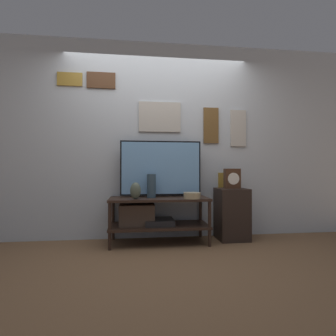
% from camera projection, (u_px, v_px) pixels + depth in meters
% --- Properties ---
extents(ground_plane, '(12.00, 12.00, 0.00)m').
position_uv_depth(ground_plane, '(161.00, 250.00, 3.03)').
color(ground_plane, brown).
extents(wall_back, '(6.40, 0.08, 2.70)m').
position_uv_depth(wall_back, '(158.00, 139.00, 3.64)').
color(wall_back, '#B2BCC6').
rests_on(wall_back, ground_plane).
extents(media_console, '(1.25, 0.51, 0.58)m').
position_uv_depth(media_console, '(151.00, 215.00, 3.32)').
color(media_console, black).
rests_on(media_console, ground_plane).
extents(television, '(1.06, 0.05, 0.74)m').
position_uv_depth(television, '(161.00, 168.00, 3.45)').
color(television, black).
rests_on(television, media_console).
extents(vase_urn_stoneware, '(0.13, 0.10, 0.20)m').
position_uv_depth(vase_urn_stoneware, '(135.00, 191.00, 3.16)').
color(vase_urn_stoneware, '#4C5647').
rests_on(vase_urn_stoneware, media_console).
extents(vase_wide_bowl, '(0.21, 0.21, 0.07)m').
position_uv_depth(vase_wide_bowl, '(192.00, 196.00, 3.22)').
color(vase_wide_bowl, tan).
rests_on(vase_wide_bowl, media_console).
extents(vase_tall_ceramic, '(0.11, 0.11, 0.30)m').
position_uv_depth(vase_tall_ceramic, '(151.00, 186.00, 3.32)').
color(vase_tall_ceramic, '#2D4251').
rests_on(vase_tall_ceramic, media_console).
extents(side_table, '(0.39, 0.39, 0.68)m').
position_uv_depth(side_table, '(232.00, 214.00, 3.51)').
color(side_table, black).
rests_on(side_table, ground_plane).
extents(mantel_clock, '(0.21, 0.11, 0.26)m').
position_uv_depth(mantel_clock, '(232.00, 179.00, 3.49)').
color(mantel_clock, '#422819').
rests_on(mantel_clock, side_table).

